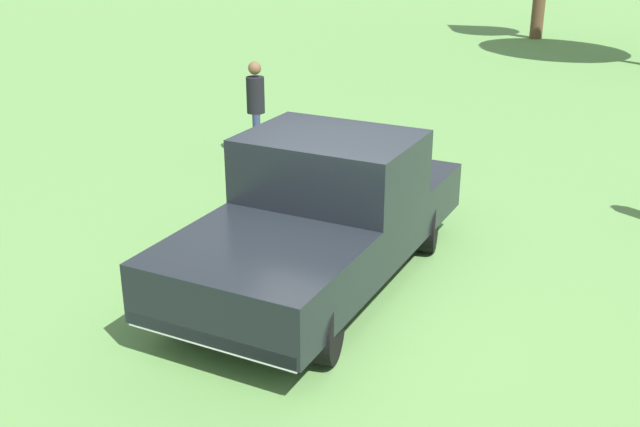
% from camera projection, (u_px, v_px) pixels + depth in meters
% --- Properties ---
extents(ground_plane, '(80.00, 80.00, 0.00)m').
position_uv_depth(ground_plane, '(340.00, 293.00, 8.98)').
color(ground_plane, '#5B8C47').
extents(pickup_truck, '(4.99, 2.96, 1.78)m').
position_uv_depth(pickup_truck, '(325.00, 209.00, 8.99)').
color(pickup_truck, black).
rests_on(pickup_truck, ground_plane).
extents(person_visitor, '(0.41, 0.41, 1.77)m').
position_uv_depth(person_visitor, '(256.00, 104.00, 13.48)').
color(person_visitor, navy).
rests_on(person_visitor, ground_plane).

